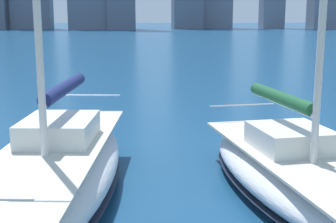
# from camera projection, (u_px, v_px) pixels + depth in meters

# --- Properties ---
(sailboat_forest) EXTENTS (3.90, 8.80, 12.88)m
(sailboat_forest) POSITION_uv_depth(u_px,v_px,m) (298.00, 171.00, 11.17)
(sailboat_forest) COLOR white
(sailboat_forest) RESTS_ON ground
(sailboat_navy) EXTENTS (3.71, 9.73, 11.23)m
(sailboat_navy) POSITION_uv_depth(u_px,v_px,m) (55.00, 171.00, 10.92)
(sailboat_navy) COLOR white
(sailboat_navy) RESTS_ON ground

